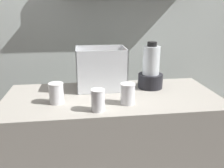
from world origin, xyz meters
TOP-DOWN VIEW (x-y plane):
  - counter at (0.00, 0.00)m, footprint 1.40×0.64m
  - back_wall_unit at (0.01, 0.77)m, footprint 2.60×0.24m
  - carrot_display_bin at (-0.05, 0.17)m, footprint 0.34×0.24m
  - blender_pitcher at (0.30, 0.13)m, footprint 0.18×0.18m
  - juice_cup_beet_far_left at (-0.35, -0.08)m, footprint 0.09×0.09m
  - juice_cup_pomegranate_left at (-0.11, -0.23)m, footprint 0.08×0.08m
  - juice_cup_orange_middle at (0.08, -0.15)m, footprint 0.09×0.09m

SIDE VIEW (x-z plane):
  - counter at x=0.00m, z-range 0.00..0.90m
  - juice_cup_beet_far_left at x=-0.35m, z-range 0.89..1.02m
  - juice_cup_orange_middle at x=0.08m, z-range 0.89..1.02m
  - juice_cup_pomegranate_left at x=-0.11m, z-range 0.89..1.02m
  - carrot_display_bin at x=-0.05m, z-range 0.85..1.14m
  - blender_pitcher at x=0.30m, z-range 0.86..1.19m
  - back_wall_unit at x=0.01m, z-range 0.02..2.52m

